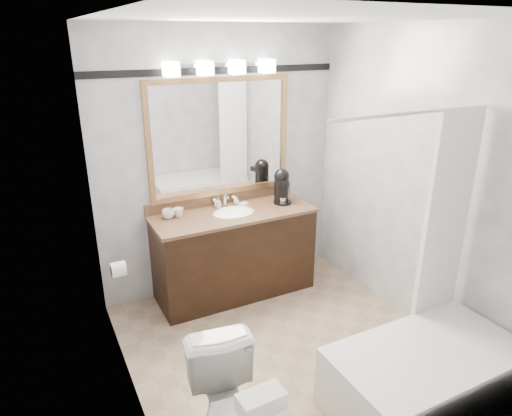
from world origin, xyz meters
name	(u,v)px	position (x,y,z in m)	size (l,w,h in m)	color
room	(291,206)	(0.00, 0.00, 1.25)	(2.42, 2.62, 2.52)	gray
vanity	(234,251)	(0.00, 1.02, 0.44)	(1.53, 0.58, 0.97)	black
mirror	(220,138)	(0.00, 1.28, 1.50)	(1.40, 0.04, 1.10)	#AD7B4E
vanity_light_bar	(221,67)	(0.00, 1.23, 2.13)	(1.02, 0.14, 0.12)	silver
accent_stripe	(218,71)	(0.00, 1.29, 2.10)	(2.40, 0.01, 0.06)	black
bathtub	(426,368)	(0.55, -0.90, 0.28)	(1.30, 0.75, 1.96)	white
tp_roll	(118,269)	(-1.14, 0.66, 0.70)	(0.12, 0.12, 0.11)	white
tissue_box	(261,402)	(-0.83, -1.12, 0.78)	(0.22, 0.12, 0.09)	white
coffee_maker	(282,185)	(0.54, 1.07, 1.02)	(0.18, 0.22, 0.34)	black
cup_left	(168,214)	(-0.58, 1.15, 0.89)	(0.11, 0.11, 0.08)	white
cup_right	(179,213)	(-0.49, 1.14, 0.89)	(0.09, 0.09, 0.08)	white
soap_bottle_a	(218,203)	(-0.08, 1.20, 0.90)	(0.04, 0.04, 0.09)	white
soap_bottle_b	(236,201)	(0.11, 1.20, 0.89)	(0.06, 0.06, 0.07)	white
soap_bar	(243,204)	(0.16, 1.13, 0.86)	(0.09, 0.06, 0.03)	beige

